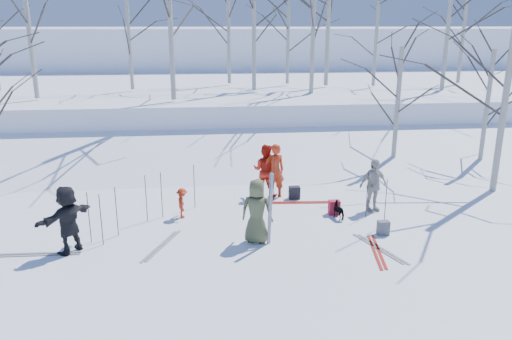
{
  "coord_description": "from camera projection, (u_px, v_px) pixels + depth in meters",
  "views": [
    {
      "loc": [
        -1.46,
        -12.14,
        5.32
      ],
      "look_at": [
        0.0,
        1.5,
        1.3
      ],
      "focal_mm": 35.0,
      "sensor_mm": 36.0,
      "label": 1
    }
  ],
  "objects": [
    {
      "name": "backpack_red",
      "position": [
        334.0,
        207.0,
        14.46
      ],
      "size": [
        0.32,
        0.22,
        0.42
      ],
      "primitive_type": "cube",
      "color": "maroon",
      "rests_on": "ground"
    },
    {
      "name": "birch_plateau_b",
      "position": [
        449.0,
        18.0,
        23.65
      ],
      "size": [
        5.33,
        5.33,
        6.75
      ],
      "primitive_type": null,
      "color": "silver",
      "rests_on": "snow_plateau"
    },
    {
      "name": "skier_cream_east",
      "position": [
        373.0,
        185.0,
        14.58
      ],
      "size": [
        1.0,
        0.65,
        1.58
      ],
      "primitive_type": "imported",
      "rotation": [
        0.0,
        0.0,
        0.31
      ],
      "color": "beige",
      "rests_on": "ground"
    },
    {
      "name": "snow_plateau",
      "position": [
        228.0,
        101.0,
        29.16
      ],
      "size": [
        70.0,
        18.0,
        2.2
      ],
      "primitive_type": "cube",
      "color": "white",
      "rests_on": "ground"
    },
    {
      "name": "ground",
      "position": [
        262.0,
        233.0,
        13.23
      ],
      "size": [
        120.0,
        120.0,
        0.0
      ],
      "primitive_type": "plane",
      "color": "white",
      "rests_on": "ground"
    },
    {
      "name": "birch_plateau_l",
      "position": [
        313.0,
        23.0,
        22.85
      ],
      "size": [
        5.03,
        5.03,
        6.33
      ],
      "primitive_type": null,
      "color": "silver",
      "rests_on": "snow_plateau"
    },
    {
      "name": "dog",
      "position": [
        340.0,
        210.0,
        14.14
      ],
      "size": [
        0.43,
        0.62,
        0.48
      ],
      "primitive_type": "imported",
      "rotation": [
        0.0,
        0.0,
        3.47
      ],
      "color": "black",
      "rests_on": "ground"
    },
    {
      "name": "ski_pole_g",
      "position": [
        194.0,
        186.0,
        14.86
      ],
      "size": [
        0.02,
        0.02,
        1.34
      ],
      "primitive_type": "cylinder",
      "color": "black",
      "rests_on": "ground"
    },
    {
      "name": "ski_pole_h",
      "position": [
        101.0,
        220.0,
        12.32
      ],
      "size": [
        0.02,
        0.02,
        1.34
      ],
      "primitive_type": "cylinder",
      "color": "black",
      "rests_on": "ground"
    },
    {
      "name": "upright_ski_right",
      "position": [
        271.0,
        209.0,
        12.25
      ],
      "size": [
        0.12,
        0.23,
        1.89
      ],
      "primitive_type": "cube",
      "rotation": [
        0.1,
        0.0,
        0.24
      ],
      "color": "silver",
      "rests_on": "ground"
    },
    {
      "name": "ski_pole_i",
      "position": [
        89.0,
        218.0,
        12.47
      ],
      "size": [
        0.02,
        0.02,
        1.34
      ],
      "primitive_type": "cylinder",
      "color": "black",
      "rests_on": "ground"
    },
    {
      "name": "birch_plateau_k",
      "position": [
        464.0,
        28.0,
        26.76
      ],
      "size": [
        4.67,
        4.67,
        5.82
      ],
      "primitive_type": null,
      "color": "silver",
      "rests_on": "snow_plateau"
    },
    {
      "name": "birch_edge_c",
      "position": [
        486.0,
        110.0,
        18.55
      ],
      "size": [
        3.73,
        3.73,
        4.47
      ],
      "primitive_type": null,
      "color": "silver",
      "rests_on": "ground"
    },
    {
      "name": "ski_pole_b",
      "position": [
        274.0,
        180.0,
        15.48
      ],
      "size": [
        0.02,
        0.02,
        1.34
      ],
      "primitive_type": "cylinder",
      "color": "black",
      "rests_on": "ground"
    },
    {
      "name": "far_hill",
      "position": [
        216.0,
        59.0,
        48.92
      ],
      "size": [
        90.0,
        30.0,
        6.0
      ],
      "primitive_type": "cube",
      "color": "white",
      "rests_on": "ground"
    },
    {
      "name": "backpack_dark",
      "position": [
        294.0,
        193.0,
        15.75
      ],
      "size": [
        0.34,
        0.24,
        0.4
      ],
      "primitive_type": "cube",
      "color": "black",
      "rests_on": "ground"
    },
    {
      "name": "birch_plateau_j",
      "position": [
        129.0,
        41.0,
        24.18
      ],
      "size": [
        3.87,
        3.87,
        4.68
      ],
      "primitive_type": null,
      "color": "silver",
      "rests_on": "snow_plateau"
    },
    {
      "name": "ski_pair_b",
      "position": [
        162.0,
        246.0,
        12.43
      ],
      "size": [
        1.54,
        2.04,
        0.02
      ],
      "primitive_type": null,
      "rotation": [
        0.0,
        0.0,
        -0.39
      ],
      "color": "silver",
      "rests_on": "ground"
    },
    {
      "name": "ski_pair_e",
      "position": [
        380.0,
        248.0,
        12.28
      ],
      "size": [
        1.42,
        2.03,
        0.02
      ],
      "primitive_type": null,
      "rotation": [
        0.0,
        0.0,
        0.35
      ],
      "color": "silver",
      "rests_on": "ground"
    },
    {
      "name": "ski_pole_e",
      "position": [
        146.0,
        198.0,
        13.84
      ],
      "size": [
        0.02,
        0.02,
        1.34
      ],
      "primitive_type": "cylinder",
      "color": "black",
      "rests_on": "ground"
    },
    {
      "name": "birch_plateau_f",
      "position": [
        254.0,
        23.0,
        23.78
      ],
      "size": [
        5.02,
        5.02,
        6.32
      ],
      "primitive_type": null,
      "color": "silver",
      "rests_on": "snow_plateau"
    },
    {
      "name": "skier_red_seated",
      "position": [
        182.0,
        203.0,
        14.15
      ],
      "size": [
        0.35,
        0.58,
        0.88
      ],
      "primitive_type": "imported",
      "rotation": [
        0.0,
        0.0,
        1.61
      ],
      "color": "#B82D11",
      "rests_on": "ground"
    },
    {
      "name": "upright_ski_left",
      "position": [
        270.0,
        209.0,
        12.26
      ],
      "size": [
        0.11,
        0.17,
        1.9
      ],
      "primitive_type": "cube",
      "rotation": [
        0.07,
        0.0,
        0.26
      ],
      "color": "silver",
      "rests_on": "ground"
    },
    {
      "name": "birch_plateau_g",
      "position": [
        328.0,
        18.0,
        25.5
      ],
      "size": [
        5.4,
        5.4,
        6.85
      ],
      "primitive_type": null,
      "color": "silver",
      "rests_on": "snow_plateau"
    },
    {
      "name": "birch_plateau_d",
      "position": [
        288.0,
        38.0,
        26.58
      ],
      "size": [
        3.95,
        3.95,
        4.78
      ],
      "primitive_type": null,
      "color": "silver",
      "rests_on": "snow_plateau"
    },
    {
      "name": "birch_plateau_i",
      "position": [
        170.0,
        11.0,
        20.47
      ],
      "size": [
        5.71,
        5.71,
        7.3
      ],
      "primitive_type": null,
      "color": "silver",
      "rests_on": "snow_plateau"
    },
    {
      "name": "skier_grey_west",
      "position": [
        68.0,
        219.0,
        11.9
      ],
      "size": [
        1.34,
        1.54,
        1.68
      ],
      "primitive_type": "imported",
      "rotation": [
        0.0,
        0.0,
        4.06
      ],
      "color": "black",
      "rests_on": "ground"
    },
    {
      "name": "ski_pole_j",
      "position": [
        279.0,
        177.0,
        15.75
      ],
      "size": [
        0.02,
        0.02,
        1.34
      ],
      "primitive_type": "cylinder",
      "color": "black",
      "rests_on": "ground"
    },
    {
      "name": "ski_pair_a",
      "position": [
        299.0,
        202.0,
        15.44
      ],
      "size": [
        0.48,
        1.93,
        0.02
      ],
      "primitive_type": null,
      "rotation": [
        0.0,
        0.0,
        1.5
      ],
      "color": "#A12017",
      "rests_on": "ground"
    },
    {
      "name": "ski_pole_f",
      "position": [
        386.0,
        203.0,
        13.5
      ],
      "size": [
        0.02,
        0.02,
        1.34
      ],
      "primitive_type": "cylinder",
      "color": "black",
      "rests_on": "ground"
    },
    {
      "name": "birch_plateau_a",
      "position": [
        28.0,
        20.0,
        20.99
      ],
      "size": [
        5.22,
        5.22,
        6.6
      ],
      "primitive_type": null,
      "color": "silver",
      "rests_on": "snow_plateau"
    },
    {
      "name": "ski_pole_d",
      "position": [
        116.0,
        212.0,
        12.85
      ],
      "size": [
        0.02,
        0.02,
        1.34
      ],
      "primitive_type": "cylinder",
      "color": "black",
      "rests_on": "ground"
    },
    {
      "name": "ski_pair_c",
      "position": [
        377.0,
        252.0,
        12.11
      ],
      "size": [
        0.81,
        1.96,
        0.02
      ],
      "primitive_type": null,
      "rotation": [
        0.0,
        0.0,
        -0.16
      ],
      "color": "#A12017",
      "rests_on": "ground"
    },
    {
      "name": "birch_edge_b",
      "position": [
        508.0,
        82.0,
        15.58
      ],
      "size": [
        5.6,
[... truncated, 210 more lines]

